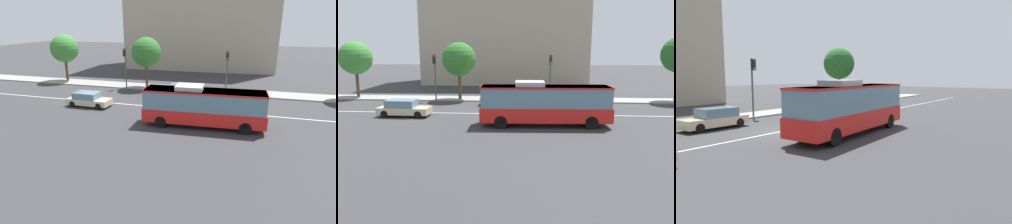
{
  "view_description": "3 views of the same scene",
  "coord_description": "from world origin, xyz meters",
  "views": [
    {
      "loc": [
        5.23,
        -26.23,
        8.49
      ],
      "look_at": [
        -0.72,
        -5.22,
        1.33
      ],
      "focal_mm": 29.9,
      "sensor_mm": 36.0,
      "label": 1
    },
    {
      "loc": [
        1.02,
        -29.8,
        6.15
      ],
      "look_at": [
        -1.01,
        -4.09,
        1.01
      ],
      "focal_mm": 35.66,
      "sensor_mm": 36.0,
      "label": 2
    },
    {
      "loc": [
        -13.59,
        -15.12,
        3.76
      ],
      "look_at": [
        1.52,
        -4.01,
        1.45
      ],
      "focal_mm": 32.2,
      "sensor_mm": 36.0,
      "label": 3
    }
  ],
  "objects": [
    {
      "name": "traffic_light_near_corner",
      "position": [
        2.97,
        6.9,
        3.56
      ],
      "size": [
        0.33,
        0.62,
        5.2
      ],
      "rotation": [
        0.0,
        0.0,
        -1.61
      ],
      "color": "#47474C",
      "rests_on": "ground_plane"
    },
    {
      "name": "lane_centre_line",
      "position": [
        0.0,
        0.0,
        0.01
      ],
      "size": [
        76.0,
        0.16,
        0.01
      ],
      "primitive_type": "cube",
      "color": "silver",
      "rests_on": "ground_plane"
    },
    {
      "name": "transit_bus",
      "position": [
        2.01,
        -4.18,
        1.81
      ],
      "size": [
        10.11,
        2.98,
        3.46
      ],
      "rotation": [
        0.0,
        0.0,
        0.05
      ],
      "color": "red",
      "rests_on": "ground_plane"
    },
    {
      "name": "sidewalk_kerb",
      "position": [
        0.0,
        8.16,
        0.07
      ],
      "size": [
        80.0,
        3.26,
        0.14
      ],
      "primitive_type": "cube",
      "color": "gray",
      "rests_on": "ground_plane"
    },
    {
      "name": "street_tree_kerbside_left",
      "position": [
        16.87,
        8.06,
        5.16
      ],
      "size": [
        3.89,
        3.89,
        7.13
      ],
      "color": "#4C3823",
      "rests_on": "ground_plane"
    },
    {
      "name": "ground_plane",
      "position": [
        0.0,
        0.0,
        0.0
      ],
      "size": [
        160.0,
        160.0,
        0.0
      ],
      "primitive_type": "plane",
      "color": "#333335"
    },
    {
      "name": "sedan_beige_ahead",
      "position": [
        -2.05,
        4.67,
        0.72
      ],
      "size": [
        4.51,
        1.84,
        1.46
      ],
      "rotation": [
        0.0,
        0.0,
        3.15
      ],
      "color": "#C6B793",
      "rests_on": "ground_plane"
    }
  ]
}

